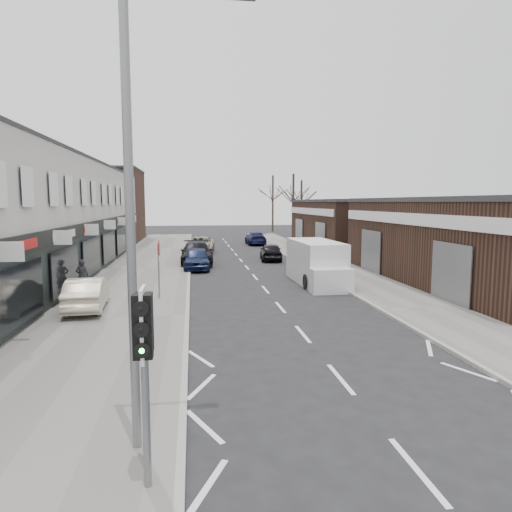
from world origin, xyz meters
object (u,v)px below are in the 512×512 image
object	(u,v)px
parked_car_right_c	(255,238)
parked_car_left_b	(197,253)
parked_car_right_b	(271,252)
traffic_light	(144,341)
street_lamp	(140,193)
parked_car_left_a	(197,259)
pedestrian	(82,276)
parked_car_left_c	(201,245)
white_van	(317,263)
sedan_on_pavement	(87,293)
warning_sign	(159,253)
parked_car_right_a	(305,262)

from	to	relation	value
parked_car_right_c	parked_car_left_b	bearing A→B (deg)	66.99
parked_car_right_b	parked_car_right_c	world-z (taller)	parked_car_right_c
traffic_light	street_lamp	distance (m)	2.52
parked_car_left_a	parked_car_right_c	bearing A→B (deg)	71.55
parked_car_right_c	pedestrian	bearing A→B (deg)	65.21
pedestrian	parked_car_left_a	size ratio (longest dim) A/B	0.39
parked_car_left_a	parked_car_right_b	size ratio (longest dim) A/B	1.09
parked_car_left_c	parked_car_right_c	world-z (taller)	parked_car_left_c
white_van	parked_car_right_b	world-z (taller)	white_van
sedan_on_pavement	parked_car_right_c	bearing A→B (deg)	-115.64
white_van	parked_car_left_c	bearing A→B (deg)	108.64
traffic_light	parked_car_left_c	distance (m)	33.99
warning_sign	parked_car_right_b	size ratio (longest dim) A/B	0.69
sedan_on_pavement	parked_car_right_a	distance (m)	14.93
parked_car_left_a	parked_car_right_a	world-z (taller)	parked_car_left_a
warning_sign	sedan_on_pavement	distance (m)	3.59
sedan_on_pavement	parked_car_left_b	bearing A→B (deg)	-112.84
street_lamp	parked_car_left_c	bearing A→B (deg)	87.29
street_lamp	parked_car_left_a	size ratio (longest dim) A/B	1.89
street_lamp	parked_car_right_a	size ratio (longest dim) A/B	2.08
parked_car_left_b	warning_sign	bearing A→B (deg)	-98.08
sedan_on_pavement	parked_car_left_a	distance (m)	12.32
white_van	pedestrian	bearing A→B (deg)	-173.34
street_lamp	warning_sign	bearing A→B (deg)	92.84
parked_car_left_c	pedestrian	bearing A→B (deg)	-103.29
street_lamp	pedestrian	world-z (taller)	street_lamp
white_van	parked_car_left_c	distance (m)	17.55
street_lamp	parked_car_left_a	xyz separation A→B (m)	(1.13, 22.50, -3.90)
warning_sign	parked_car_left_c	size ratio (longest dim) A/B	0.54
warning_sign	white_van	world-z (taller)	warning_sign
parked_car_left_a	parked_car_left_b	size ratio (longest dim) A/B	0.77
traffic_light	parked_car_left_b	size ratio (longest dim) A/B	0.56
parked_car_left_c	parked_car_right_a	xyz separation A→B (m)	(6.48, -12.07, -0.07)
white_van	parked_car_right_b	bearing A→B (deg)	92.80
traffic_light	warning_sign	world-z (taller)	traffic_light
parked_car_right_a	parked_car_right_c	bearing A→B (deg)	-89.99
parked_car_right_c	sedan_on_pavement	bearing A→B (deg)	69.58
pedestrian	parked_car_left_b	world-z (taller)	pedestrian
parked_car_left_b	parked_car_right_a	xyz separation A→B (m)	(6.90, -4.46, -0.16)
white_van	parked_car_left_a	distance (m)	9.02
sedan_on_pavement	pedestrian	size ratio (longest dim) A/B	2.45
parked_car_right_a	pedestrian	bearing A→B (deg)	24.56
white_van	parked_car_right_a	bearing A→B (deg)	83.00
pedestrian	parked_car_left_b	bearing A→B (deg)	-115.15
traffic_light	parked_car_left_b	xyz separation A→B (m)	(1.00, 26.30, -1.62)
warning_sign	parked_car_right_c	size ratio (longest dim) A/B	0.58
street_lamp	white_van	xyz separation A→B (m)	(7.61, 16.23, -3.51)
white_van	parked_car_left_b	distance (m)	10.98
parked_car_left_c	parked_car_right_b	xyz separation A→B (m)	(5.28, -6.22, -0.03)
parked_car_left_b	parked_car_left_a	bearing A→B (deg)	-89.93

